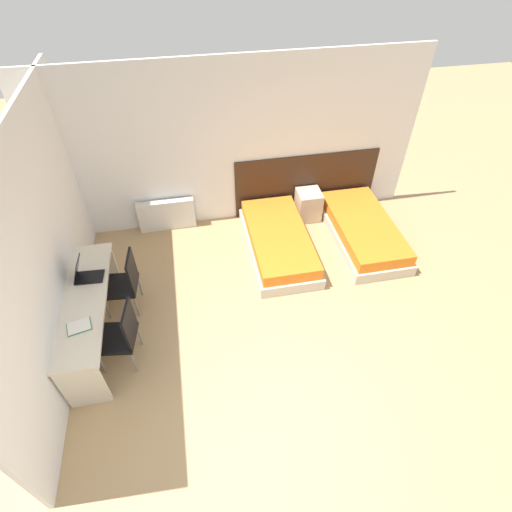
{
  "coord_description": "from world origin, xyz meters",
  "views": [
    {
      "loc": [
        -0.77,
        -1.95,
        4.4
      ],
      "look_at": [
        0.0,
        2.01,
        0.55
      ],
      "focal_mm": 28.0,
      "sensor_mm": 36.0,
      "label": 1
    }
  ],
  "objects_px": {
    "chair_near_notebook": "(121,334)",
    "laptop": "(85,274)",
    "bed_near_window": "(278,242)",
    "chair_near_laptop": "(125,281)",
    "bed_near_door": "(363,231)",
    "nightstand": "(308,205)"
  },
  "relations": [
    {
      "from": "chair_near_notebook",
      "to": "laptop",
      "type": "distance_m",
      "value": 0.93
    },
    {
      "from": "bed_near_window",
      "to": "chair_near_laptop",
      "type": "height_order",
      "value": "chair_near_laptop"
    },
    {
      "from": "bed_near_door",
      "to": "chair_near_notebook",
      "type": "height_order",
      "value": "chair_near_notebook"
    },
    {
      "from": "chair_near_notebook",
      "to": "bed_near_window",
      "type": "bearing_deg",
      "value": 43.18
    },
    {
      "from": "bed_near_door",
      "to": "nightstand",
      "type": "relative_size",
      "value": 3.74
    },
    {
      "from": "bed_near_window",
      "to": "bed_near_door",
      "type": "distance_m",
      "value": 1.42
    },
    {
      "from": "bed_near_door",
      "to": "chair_near_notebook",
      "type": "distance_m",
      "value": 4.05
    },
    {
      "from": "bed_near_window",
      "to": "bed_near_door",
      "type": "height_order",
      "value": "same"
    },
    {
      "from": "nightstand",
      "to": "laptop",
      "type": "relative_size",
      "value": 1.45
    },
    {
      "from": "chair_near_laptop",
      "to": "laptop",
      "type": "distance_m",
      "value": 0.51
    },
    {
      "from": "bed_near_window",
      "to": "nightstand",
      "type": "xyz_separation_m",
      "value": [
        0.71,
        0.76,
        0.08
      ]
    },
    {
      "from": "bed_near_door",
      "to": "chair_near_laptop",
      "type": "bearing_deg",
      "value": -168.77
    },
    {
      "from": "bed_near_door",
      "to": "chair_near_laptop",
      "type": "height_order",
      "value": "chair_near_laptop"
    },
    {
      "from": "bed_near_window",
      "to": "laptop",
      "type": "relative_size",
      "value": 5.42
    },
    {
      "from": "chair_near_notebook",
      "to": "chair_near_laptop",
      "type": "bearing_deg",
      "value": 98.32
    },
    {
      "from": "chair_near_laptop",
      "to": "chair_near_notebook",
      "type": "xyz_separation_m",
      "value": [
        -0.0,
        -0.85,
        0.0
      ]
    },
    {
      "from": "chair_near_laptop",
      "to": "bed_near_window",
      "type": "bearing_deg",
      "value": 23.0
    },
    {
      "from": "chair_near_notebook",
      "to": "laptop",
      "type": "bearing_deg",
      "value": 126.0
    },
    {
      "from": "bed_near_door",
      "to": "nightstand",
      "type": "bearing_deg",
      "value": 133.05
    },
    {
      "from": "bed_near_door",
      "to": "chair_near_notebook",
      "type": "xyz_separation_m",
      "value": [
        -3.71,
        -1.59,
        0.32
      ]
    },
    {
      "from": "nightstand",
      "to": "chair_near_laptop",
      "type": "bearing_deg",
      "value": -153.44
    },
    {
      "from": "chair_near_laptop",
      "to": "laptop",
      "type": "bearing_deg",
      "value": -164.83
    }
  ]
}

